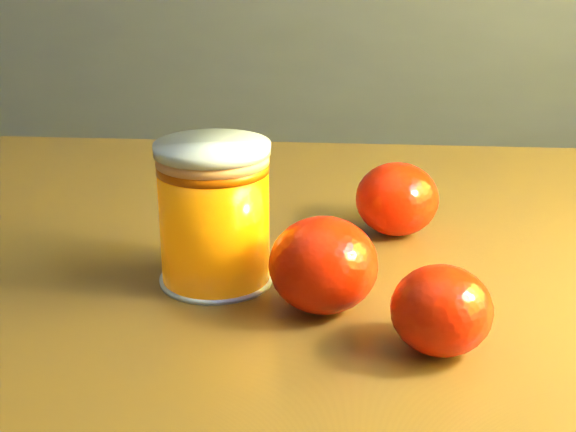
# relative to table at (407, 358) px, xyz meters

# --- Properties ---
(kitchen_counter) EXTENTS (3.15, 0.60, 0.90)m
(kitchen_counter) POSITION_rel_table_xyz_m (-0.94, 1.42, -0.20)
(kitchen_counter) COLOR #56575C
(kitchen_counter) RESTS_ON ground
(table) EXTENTS (1.08, 0.83, 0.74)m
(table) POSITION_rel_table_xyz_m (0.00, 0.00, 0.00)
(table) COLOR brown
(table) RESTS_ON ground
(juice_glass) EXTENTS (0.09, 0.09, 0.11)m
(juice_glass) POSITION_rel_table_xyz_m (-0.14, -0.08, 0.15)
(juice_glass) COLOR orange
(juice_glass) RESTS_ON table
(orange_front) EXTENTS (0.09, 0.09, 0.07)m
(orange_front) POSITION_rel_table_xyz_m (-0.06, -0.11, 0.13)
(orange_front) COLOR red
(orange_front) RESTS_ON table
(orange_back) EXTENTS (0.07, 0.07, 0.06)m
(orange_back) POSITION_rel_table_xyz_m (-0.02, 0.05, 0.13)
(orange_back) COLOR red
(orange_back) RESTS_ON table
(orange_extra) EXTENTS (0.07, 0.07, 0.06)m
(orange_extra) POSITION_rel_table_xyz_m (0.03, -0.15, 0.12)
(orange_extra) COLOR red
(orange_extra) RESTS_ON table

